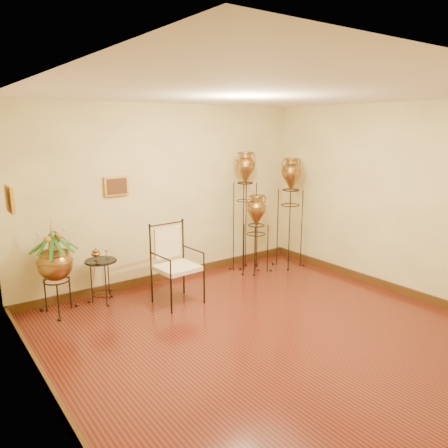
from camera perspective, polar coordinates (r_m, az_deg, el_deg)
ground at (r=5.46m, az=6.08°, el=-14.17°), size 5.00×5.00×0.00m
room_shell at (r=4.93m, az=6.44°, el=4.13°), size 5.02×5.02×2.81m
amphora_tall at (r=7.40m, az=2.74°, el=1.74°), size 0.53×0.53×2.07m
amphora_mid at (r=7.75m, az=8.62°, el=1.57°), size 0.54×0.54×1.95m
amphora_short at (r=7.46m, az=4.21°, el=-1.19°), size 0.41×0.41×1.36m
planter_urn at (r=6.16m, az=-21.24°, el=-4.42°), size 0.82×0.82×1.32m
armchair at (r=6.16m, az=-6.11°, el=-5.29°), size 0.67×0.63×1.13m
side_table at (r=6.45m, az=-15.67°, el=-7.10°), size 0.57×0.57×0.79m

